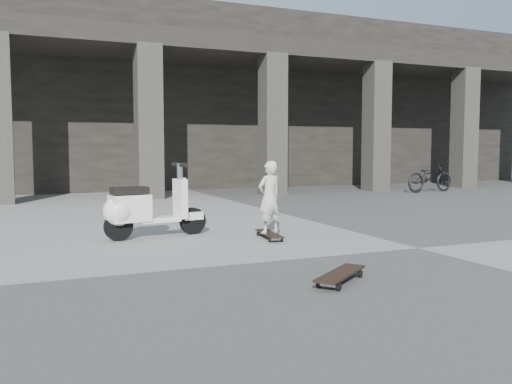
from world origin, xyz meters
name	(u,v)px	position (x,y,z in m)	size (l,w,h in m)	color
ground	(418,248)	(0.00, 0.00, 0.00)	(90.00, 90.00, 0.00)	#494947
colonnade	(167,101)	(0.00, 13.77, 3.03)	(28.00, 8.82, 6.00)	black
longboard	(269,234)	(-1.51, 1.47, 0.07)	(0.30, 0.86, 0.08)	black
skateboard_spare	(340,275)	(-1.94, -1.19, 0.08)	(0.83, 0.70, 0.10)	black
child	(269,197)	(-1.51, 1.47, 0.61)	(0.38, 0.25, 1.05)	beige
scooter	(139,209)	(-3.27, 2.20, 0.44)	(1.58, 0.61, 1.10)	black
bicycle	(430,177)	(6.48, 7.30, 0.46)	(0.62, 1.77, 0.93)	black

